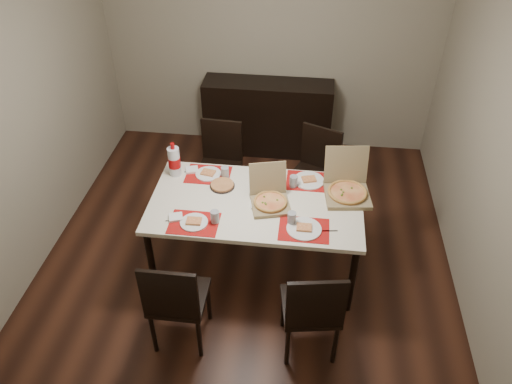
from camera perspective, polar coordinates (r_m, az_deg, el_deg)
ground at (r=4.89m, az=-0.86°, el=-6.61°), size 3.80×4.00×0.02m
room_walls at (r=4.25m, az=-0.29°, el=14.64°), size 3.84×4.02×2.62m
sideboard at (r=6.03m, az=1.34°, el=8.51°), size 1.50×0.40×0.90m
dining_table at (r=4.28m, az=-0.00°, el=-1.75°), size 1.80×1.00×0.75m
chair_near_left at (r=3.84m, az=-9.15°, el=-12.04°), size 0.42×0.42×0.93m
chair_near_right at (r=3.76m, az=6.43°, el=-13.13°), size 0.48×0.48×0.93m
chair_far_left at (r=5.15m, az=-4.13°, el=3.49°), size 0.45×0.45×0.93m
chair_far_right at (r=5.06m, az=6.76°, el=2.65°), size 0.55×0.55×0.93m
setting_near_left at (r=4.05m, az=-6.71°, el=-3.24°), size 0.44×0.30×0.11m
setting_near_right at (r=3.99m, az=5.17°, el=-3.91°), size 0.47×0.30×0.11m
setting_far_left at (r=4.54m, az=-5.20°, el=2.17°), size 0.43×0.30×0.11m
setting_far_right at (r=4.46m, az=5.64°, el=1.29°), size 0.50×0.30×0.11m
napkin_loose at (r=4.20m, az=0.16°, el=-1.40°), size 0.14×0.13×0.02m
pizza_box_center at (r=4.18m, az=1.59°, el=-0.76°), size 0.39×0.42×0.32m
pizza_box_right at (r=4.35m, az=10.35°, el=0.33°), size 0.42×0.46×0.38m
faina_plate at (r=4.40m, az=-3.88°, el=0.77°), size 0.22×0.22×0.03m
dip_bowl at (r=4.34m, az=2.15°, el=0.30°), size 0.18×0.18×0.03m
soda_bottle at (r=4.53m, az=-9.32°, el=3.47°), size 0.11×0.11×0.33m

